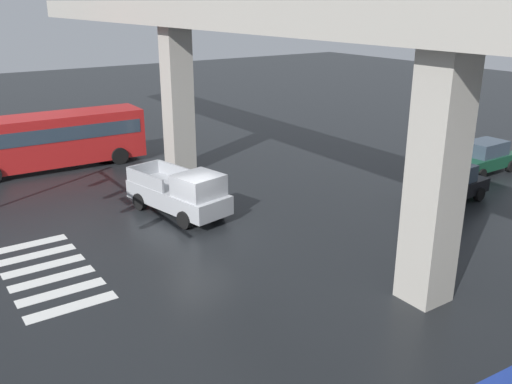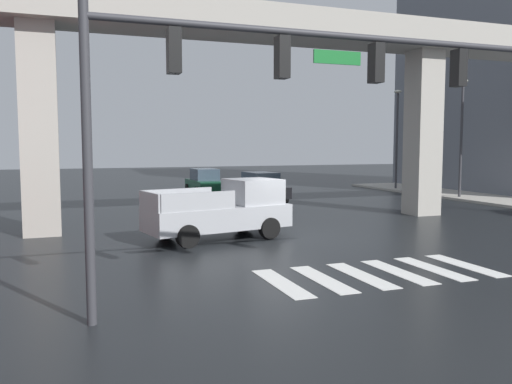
{
  "view_description": "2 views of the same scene",
  "coord_description": "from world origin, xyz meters",
  "views": [
    {
      "loc": [
        18.1,
        -9.5,
        8.87
      ],
      "look_at": [
        0.6,
        2.39,
        1.5
      ],
      "focal_mm": 38.56,
      "sensor_mm": 36.0,
      "label": 1
    },
    {
      "loc": [
        -7.58,
        -17.4,
        3.33
      ],
      "look_at": [
        -0.01,
        3.43,
        1.33
      ],
      "focal_mm": 37.05,
      "sensor_mm": 36.0,
      "label": 2
    }
  ],
  "objects": [
    {
      "name": "sedan_black",
      "position": [
        3.19,
        11.37,
        0.85
      ],
      "size": [
        2.22,
        4.42,
        1.72
      ],
      "color": "black",
      "rests_on": "ground"
    },
    {
      "name": "sedan_dark_green",
      "position": [
        1.24,
        16.9,
        0.85
      ],
      "size": [
        2.0,
        4.32,
        1.72
      ],
      "color": "#14472D",
      "rests_on": "ground"
    },
    {
      "name": "elevated_overpass",
      "position": [
        0.0,
        3.45,
        7.69
      ],
      "size": [
        55.48,
        2.49,
        8.89
      ],
      "color": "#ADA89E",
      "rests_on": "ground"
    },
    {
      "name": "street_lamp_mid_block",
      "position": [
        15.09,
        8.53,
        4.56
      ],
      "size": [
        0.44,
        0.7,
        7.24
      ],
      "color": "#38383D",
      "rests_on": "ground"
    },
    {
      "name": "pickup_truck",
      "position": [
        -2.25,
        0.44,
        0.99
      ],
      "size": [
        5.38,
        2.91,
        2.08
      ],
      "color": "#A8AAAF",
      "rests_on": "ground"
    },
    {
      "name": "crosswalk_stripes",
      "position": [
        -0.0,
        -5.91,
        0.01
      ],
      "size": [
        6.05,
        2.8,
        0.01
      ],
      "color": "silver",
      "rests_on": "ground"
    },
    {
      "name": "traffic_signal_mast",
      "position": [
        -3.53,
        -7.41,
        4.68
      ],
      "size": [
        10.89,
        0.32,
        6.2
      ],
      "color": "#38383D",
      "rests_on": "ground"
    },
    {
      "name": "ground_plane",
      "position": [
        0.0,
        0.0,
        0.0
      ],
      "size": [
        120.0,
        120.0,
        0.0
      ],
      "primitive_type": "plane",
      "color": "black"
    },
    {
      "name": "street_lamp_far_north",
      "position": [
        15.09,
        15.15,
        4.56
      ],
      "size": [
        0.44,
        0.7,
        7.24
      ],
      "color": "#38383D",
      "rests_on": "ground"
    }
  ]
}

